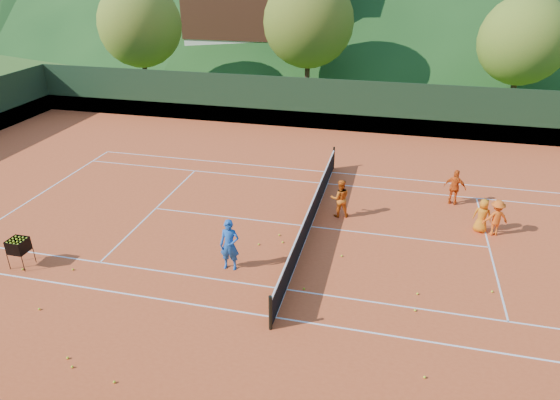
% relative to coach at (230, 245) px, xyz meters
% --- Properties ---
extents(ground, '(400.00, 400.00, 0.00)m').
position_rel_coach_xyz_m(ground, '(2.03, 3.39, -0.90)').
color(ground, '#2E5119').
rests_on(ground, ground).
extents(clay_court, '(40.00, 24.00, 0.02)m').
position_rel_coach_xyz_m(clay_court, '(2.03, 3.39, -0.89)').
color(clay_court, '#C94A20').
rests_on(clay_court, ground).
extents(coach, '(0.66, 0.45, 1.76)m').
position_rel_coach_xyz_m(coach, '(0.00, 0.00, 0.00)').
color(coach, '#1B57B4').
rests_on(coach, clay_court).
extents(student_a, '(0.88, 0.77, 1.54)m').
position_rel_coach_xyz_m(student_a, '(2.97, 4.53, -0.11)').
color(student_a, orange).
rests_on(student_a, clay_court).
extents(student_b, '(0.95, 0.60, 1.50)m').
position_rel_coach_xyz_m(student_b, '(7.39, 6.69, -0.13)').
color(student_b, '#E05513').
rests_on(student_b, clay_court).
extents(student_c, '(0.73, 0.58, 1.31)m').
position_rel_coach_xyz_m(student_c, '(8.22, 4.52, -0.22)').
color(student_c, orange).
rests_on(student_c, clay_court).
extents(student_d, '(1.00, 0.73, 1.39)m').
position_rel_coach_xyz_m(student_d, '(8.67, 4.39, -0.18)').
color(student_d, orange).
rests_on(student_d, clay_court).
extents(tennis_ball_0, '(0.07, 0.07, 0.07)m').
position_rel_coach_xyz_m(tennis_ball_0, '(2.57, -0.60, -0.84)').
color(tennis_ball_0, '#C5E826').
rests_on(tennis_ball_0, clay_court).
extents(tennis_ball_1, '(0.07, 0.07, 0.07)m').
position_rel_coach_xyz_m(tennis_ball_1, '(-1.12, -5.35, -0.84)').
color(tennis_ball_1, '#C5E826').
rests_on(tennis_ball_1, clay_court).
extents(tennis_ball_2, '(0.07, 0.07, 0.07)m').
position_rel_coach_xyz_m(tennis_ball_2, '(8.17, 0.61, -0.84)').
color(tennis_ball_2, '#C5E826').
rests_on(tennis_ball_2, clay_court).
extents(tennis_ball_3, '(0.07, 0.07, 0.07)m').
position_rel_coach_xyz_m(tennis_ball_3, '(-4.68, -3.38, -0.84)').
color(tennis_ball_3, '#C5E826').
rests_on(tennis_ball_3, clay_court).
extents(tennis_ball_4, '(0.07, 0.07, 0.07)m').
position_rel_coach_xyz_m(tennis_ball_4, '(1.05, 2.43, -0.84)').
color(tennis_ball_4, '#C5E826').
rests_on(tennis_ball_4, clay_court).
extents(tennis_ball_5, '(0.07, 0.07, 0.07)m').
position_rel_coach_xyz_m(tennis_ball_5, '(0.50, 1.62, -0.84)').
color(tennis_ball_5, '#C5E826').
rests_on(tennis_ball_5, clay_court).
extents(tennis_ball_6, '(0.07, 0.07, 0.07)m').
position_rel_coach_xyz_m(tennis_ball_6, '(1.67, -1.25, -0.84)').
color(tennis_ball_6, '#C5E826').
rests_on(tennis_ball_6, clay_court).
extents(tennis_ball_7, '(0.07, 0.07, 0.07)m').
position_rel_coach_xyz_m(tennis_ball_7, '(-4.96, -1.35, -0.84)').
color(tennis_ball_7, '#C5E826').
rests_on(tennis_ball_7, clay_court).
extents(tennis_ball_8, '(0.07, 0.07, 0.07)m').
position_rel_coach_xyz_m(tennis_ball_8, '(6.11, -3.44, -0.84)').
color(tennis_ball_8, '#C5E826').
rests_on(tennis_ball_8, clay_court).
extents(tennis_ball_9, '(0.07, 0.07, 0.07)m').
position_rel_coach_xyz_m(tennis_ball_9, '(-6.56, -1.73, -0.84)').
color(tennis_ball_9, '#C5E826').
rests_on(tennis_ball_9, clay_court).
extents(tennis_ball_10, '(0.07, 0.07, 0.07)m').
position_rel_coach_xyz_m(tennis_ball_10, '(5.96, -0.04, -0.84)').
color(tennis_ball_10, '#C5E826').
rests_on(tennis_ball_10, clay_court).
extents(tennis_ball_11, '(0.07, 0.07, 0.07)m').
position_rel_coach_xyz_m(tennis_ball_11, '(-2.69, -4.91, -0.84)').
color(tennis_ball_11, '#C5E826').
rests_on(tennis_ball_11, clay_court).
extents(tennis_ball_12, '(0.07, 0.07, 0.07)m').
position_rel_coach_xyz_m(tennis_ball_12, '(-2.39, -5.16, -0.84)').
color(tennis_ball_12, '#C5E826').
rests_on(tennis_ball_12, clay_court).
extents(tennis_ball_15, '(0.07, 0.07, 0.07)m').
position_rel_coach_xyz_m(tennis_ball_15, '(1.29, 1.96, -0.84)').
color(tennis_ball_15, '#C5E826').
rests_on(tennis_ball_15, clay_court).
extents(tennis_ball_16, '(0.07, 0.07, 0.07)m').
position_rel_coach_xyz_m(tennis_ball_16, '(5.89, -0.87, -0.84)').
color(tennis_ball_16, '#C5E826').
rests_on(tennis_ball_16, clay_court).
extents(tennis_ball_17, '(0.07, 0.07, 0.07)m').
position_rel_coach_xyz_m(tennis_ball_17, '(3.46, 1.55, -0.84)').
color(tennis_ball_17, '#C5E826').
rests_on(tennis_ball_17, clay_court).
extents(court_lines, '(23.83, 11.03, 0.00)m').
position_rel_coach_xyz_m(court_lines, '(2.03, 3.39, -0.87)').
color(court_lines, white).
rests_on(court_lines, clay_court).
extents(tennis_net, '(0.10, 12.07, 1.10)m').
position_rel_coach_xyz_m(tennis_net, '(2.03, 3.39, -0.38)').
color(tennis_net, black).
rests_on(tennis_net, clay_court).
extents(perimeter_fence, '(40.40, 24.24, 3.00)m').
position_rel_coach_xyz_m(perimeter_fence, '(2.03, 3.39, 0.37)').
color(perimeter_fence, black).
rests_on(perimeter_fence, clay_court).
extents(ball_hopper, '(0.57, 0.57, 1.00)m').
position_rel_coach_xyz_m(ball_hopper, '(-6.72, -1.49, -0.13)').
color(ball_hopper, black).
rests_on(ball_hopper, clay_court).
extents(chalet_left, '(13.80, 9.93, 12.92)m').
position_rel_coach_xyz_m(chalet_left, '(-7.97, 33.39, 4.75)').
color(chalet_left, beige).
rests_on(chalet_left, ground).
extents(chalet_mid, '(12.65, 8.82, 11.45)m').
position_rel_coach_xyz_m(chalet_mid, '(8.03, 37.39, 4.09)').
color(chalet_mid, beige).
rests_on(chalet_mid, ground).
extents(tree_a, '(6.00, 6.00, 7.88)m').
position_rel_coach_xyz_m(tree_a, '(-13.97, 21.39, 3.97)').
color(tree_a, '#3F2819').
rests_on(tree_a, ground).
extents(tree_b, '(6.40, 6.40, 8.40)m').
position_rel_coach_xyz_m(tree_b, '(-1.97, 23.39, 4.30)').
color(tree_b, '#3C2418').
rests_on(tree_b, ground).
extents(tree_c, '(5.60, 5.60, 7.35)m').
position_rel_coach_xyz_m(tree_c, '(12.03, 22.39, 3.65)').
color(tree_c, '#412A1A').
rests_on(tree_c, ground).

